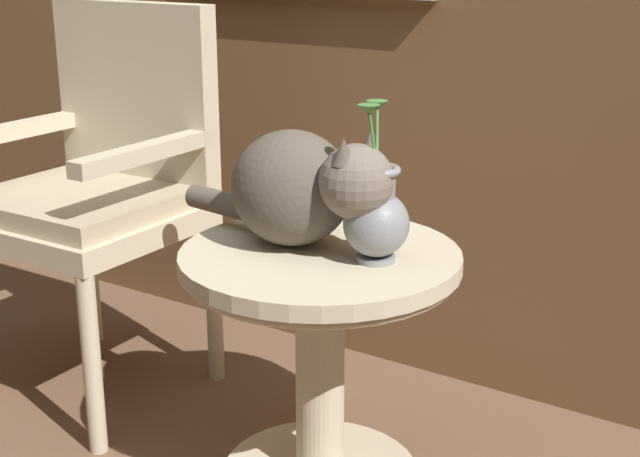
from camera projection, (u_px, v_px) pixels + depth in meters
wicker_side_table at (320, 325)px, 1.95m from camera, size 0.59×0.59×0.55m
wicker_chair at (101, 178)px, 2.38m from camera, size 0.52×0.50×1.02m
cat at (301, 187)px, 1.89m from camera, size 0.56×0.28×0.26m
pewter_vase_with_ivy at (376, 215)px, 1.81m from camera, size 0.13×0.14×0.32m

